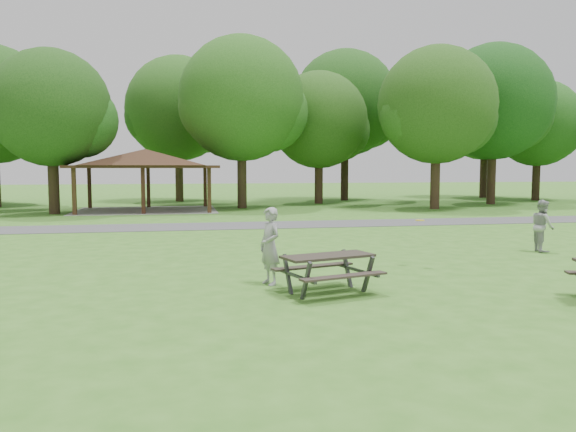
# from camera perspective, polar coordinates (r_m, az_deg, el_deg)

# --- Properties ---
(ground) EXTENTS (160.00, 160.00, 0.00)m
(ground) POSITION_cam_1_polar(r_m,az_deg,el_deg) (11.77, -1.11, -8.08)
(ground) COLOR #3A7521
(ground) RESTS_ON ground
(asphalt_path) EXTENTS (120.00, 3.20, 0.02)m
(asphalt_path) POSITION_cam_1_polar(r_m,az_deg,el_deg) (25.51, -6.46, -1.00)
(asphalt_path) COLOR #4A4A4C
(asphalt_path) RESTS_ON ground
(pavilion) EXTENTS (8.60, 7.01, 3.76)m
(pavilion) POSITION_cam_1_polar(r_m,az_deg,el_deg) (35.36, -14.29, 5.49)
(pavilion) COLOR #3C2716
(pavilion) RESTS_ON ground
(tree_row_d) EXTENTS (6.93, 6.60, 9.27)m
(tree_row_d) POSITION_cam_1_polar(r_m,az_deg,el_deg) (34.68, -22.79, 9.75)
(tree_row_d) COLOR black
(tree_row_d) RESTS_ON ground
(tree_row_e) EXTENTS (8.40, 8.00, 11.02)m
(tree_row_e) POSITION_cam_1_polar(r_m,az_deg,el_deg) (36.78, -4.60, 11.41)
(tree_row_e) COLOR black
(tree_row_e) RESTS_ON ground
(tree_row_f) EXTENTS (7.35, 7.00, 9.55)m
(tree_row_f) POSITION_cam_1_polar(r_m,az_deg,el_deg) (41.19, 3.28, 9.42)
(tree_row_f) COLOR #321F16
(tree_row_f) RESTS_ON ground
(tree_row_g) EXTENTS (7.77, 7.40, 10.25)m
(tree_row_g) POSITION_cam_1_polar(r_m,az_deg,el_deg) (37.16, 14.99, 10.49)
(tree_row_g) COLOR #332116
(tree_row_g) RESTS_ON ground
(tree_row_h) EXTENTS (8.61, 8.20, 11.37)m
(tree_row_h) POSITION_cam_1_polar(r_m,az_deg,el_deg) (43.14, 20.26, 10.50)
(tree_row_h) COLOR black
(tree_row_h) RESTS_ON ground
(tree_row_i) EXTENTS (7.14, 6.80, 9.52)m
(tree_row_i) POSITION_cam_1_polar(r_m,az_deg,el_deg) (49.22, 24.13, 8.35)
(tree_row_i) COLOR black
(tree_row_i) RESTS_ON ground
(tree_deep_b) EXTENTS (8.40, 8.00, 11.13)m
(tree_deep_b) POSITION_cam_1_polar(r_m,az_deg,el_deg) (44.53, -10.97, 10.35)
(tree_deep_b) COLOR #332316
(tree_deep_b) RESTS_ON ground
(tree_deep_c) EXTENTS (8.82, 8.40, 11.90)m
(tree_deep_c) POSITION_cam_1_polar(r_m,az_deg,el_deg) (45.50, 5.95, 11.01)
(tree_deep_c) COLOR black
(tree_deep_c) RESTS_ON ground
(tree_deep_d) EXTENTS (8.40, 8.00, 11.27)m
(tree_deep_d) POSITION_cam_1_polar(r_m,az_deg,el_deg) (52.03, 19.47, 9.53)
(tree_deep_d) COLOR black
(tree_deep_d) RESTS_ON ground
(picnic_table_middle) EXTENTS (2.30, 2.03, 0.84)m
(picnic_table_middle) POSITION_cam_1_polar(r_m,az_deg,el_deg) (11.91, 4.07, -4.89)
(picnic_table_middle) COLOR black
(picnic_table_middle) RESTS_ON ground
(frisbee_in_flight) EXTENTS (0.25, 0.25, 0.02)m
(frisbee_in_flight) POSITION_cam_1_polar(r_m,az_deg,el_deg) (15.35, 13.26, -0.42)
(frisbee_in_flight) COLOR yellow
(frisbee_in_flight) RESTS_ON ground
(frisbee_thrower) EXTENTS (0.64, 0.75, 1.76)m
(frisbee_thrower) POSITION_cam_1_polar(r_m,az_deg,el_deg) (12.70, -1.85, -3.08)
(frisbee_thrower) COLOR #9A9A9D
(frisbee_thrower) RESTS_ON ground
(frisbee_catcher) EXTENTS (0.78, 0.91, 1.64)m
(frisbee_catcher) POSITION_cam_1_polar(r_m,az_deg,el_deg) (19.34, 24.44, -0.92)
(frisbee_catcher) COLOR #A0A0A3
(frisbee_catcher) RESTS_ON ground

